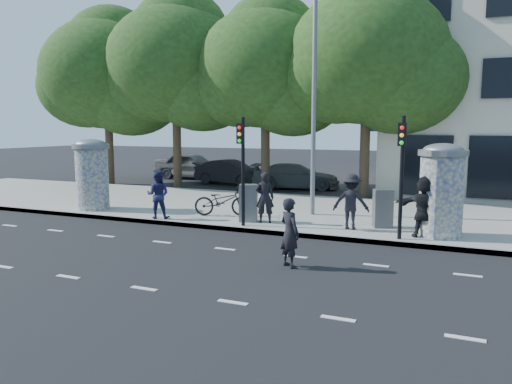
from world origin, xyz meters
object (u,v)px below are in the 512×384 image
at_px(ped_d, 351,202).
at_px(bicycle, 222,201).
at_px(ad_column_left, 92,173).
at_px(ped_b, 265,198).
at_px(ped_f, 425,207).
at_px(cabinet_right, 383,208).
at_px(ad_column_right, 441,188).
at_px(car_left, 192,166).
at_px(ped_c, 158,195).
at_px(car_right, 296,176).
at_px(traffic_pole_far, 402,165).
at_px(street_lamp, 314,82).
at_px(man_road, 290,233).
at_px(car_mid, 231,172).
at_px(cabinet_left, 248,203).
at_px(traffic_pole_near, 242,160).

height_order(ped_d, bicycle, ped_d).
bearing_deg(ad_column_left, ped_b, 0.40).
relative_size(ped_f, cabinet_right, 1.48).
xyz_separation_m(ad_column_right, ped_d, (-2.56, -0.05, -0.54)).
xyz_separation_m(ad_column_right, car_left, (-15.47, 12.29, -0.71)).
bearing_deg(ped_c, ped_d, 167.66).
relative_size(ad_column_left, car_right, 0.58).
height_order(ad_column_left, ped_c, ad_column_left).
bearing_deg(car_right, traffic_pole_far, -161.52).
height_order(ad_column_left, street_lamp, street_lamp).
bearing_deg(man_road, ad_column_left, 10.44).
bearing_deg(cabinet_right, car_left, 116.30).
bearing_deg(street_lamp, car_mid, 131.17).
height_order(bicycle, car_left, car_left).
bearing_deg(ad_column_right, man_road, -125.84).
xyz_separation_m(traffic_pole_far, car_mid, (-10.86, 11.38, -1.54)).
distance_m(ad_column_left, car_right, 11.18).
height_order(car_mid, car_right, car_mid).
xyz_separation_m(ped_f, car_left, (-15.07, 12.64, -0.20)).
xyz_separation_m(traffic_pole_far, cabinet_right, (-0.71, 1.55, -1.49)).
bearing_deg(ad_column_left, ped_d, 0.90).
height_order(ped_c, car_right, ped_c).
height_order(ped_c, cabinet_left, ped_c).
bearing_deg(cabinet_right, cabinet_left, 166.84).
xyz_separation_m(ad_column_right, ped_c, (-9.00, -0.85, -0.58)).
bearing_deg(car_right, ped_b, 179.97).
bearing_deg(traffic_pole_far, ad_column_right, 42.21).
relative_size(ped_c, car_left, 0.33).
bearing_deg(ped_f, traffic_pole_far, 39.43).
relative_size(ped_c, ped_f, 0.92).
distance_m(traffic_pole_near, car_right, 11.12).
relative_size(ad_column_left, car_left, 0.55).
relative_size(ped_b, ped_f, 0.94).
bearing_deg(traffic_pole_far, ped_d, 151.11).
relative_size(traffic_pole_near, bicycle, 1.73).
xyz_separation_m(ad_column_left, cabinet_right, (10.69, 0.84, -0.79)).
distance_m(ad_column_left, cabinet_left, 6.50).
xyz_separation_m(ped_c, car_right, (1.24, 10.78, -0.29)).
bearing_deg(car_mid, street_lamp, -131.63).
bearing_deg(car_mid, car_left, 70.43).
bearing_deg(ped_b, traffic_pole_far, 146.77).
distance_m(traffic_pole_far, cabinet_left, 5.22).
distance_m(traffic_pole_far, bicycle, 6.57).
distance_m(traffic_pole_far, ped_d, 2.17).
bearing_deg(cabinet_right, traffic_pole_near, 177.28).
bearing_deg(car_left, man_road, -143.88).
relative_size(ped_d, car_left, 0.35).
bearing_deg(traffic_pole_far, ped_c, 179.59).
distance_m(ad_column_right, ped_f, 0.74).
relative_size(ad_column_left, ped_b, 1.60).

